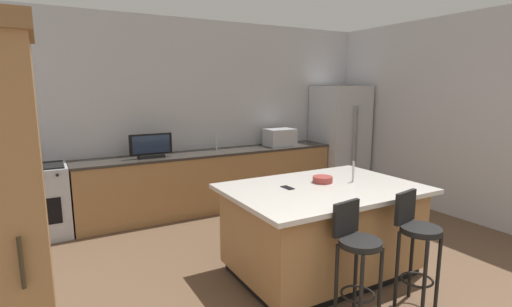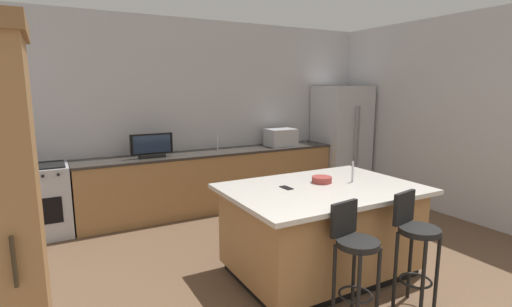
{
  "view_description": "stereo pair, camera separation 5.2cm",
  "coord_description": "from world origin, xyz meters",
  "px_view_note": "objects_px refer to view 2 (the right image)",
  "views": [
    {
      "loc": [
        -2.32,
        -0.88,
        1.91
      ],
      "look_at": [
        -0.02,
        3.23,
        1.08
      ],
      "focal_mm": 26.74,
      "sensor_mm": 36.0,
      "label": 1
    },
    {
      "loc": [
        -2.28,
        -0.9,
        1.91
      ],
      "look_at": [
        -0.02,
        3.23,
        1.08
      ],
      "focal_mm": 26.74,
      "sensor_mm": 36.0,
      "label": 2
    }
  ],
  "objects_px": {
    "kitchen_island": "(321,229)",
    "fruit_bowl": "(322,180)",
    "tv_monitor": "(152,147)",
    "refrigerator": "(341,139)",
    "tv_remote": "(318,178)",
    "bar_stool_left": "(354,253)",
    "microwave": "(281,137)",
    "cell_phone": "(286,188)",
    "bar_stool_right": "(415,240)",
    "range_oven": "(39,202)"
  },
  "relations": [
    {
      "from": "kitchen_island",
      "to": "range_oven",
      "type": "bearing_deg",
      "value": 135.78
    },
    {
      "from": "kitchen_island",
      "to": "tv_monitor",
      "type": "height_order",
      "value": "tv_monitor"
    },
    {
      "from": "microwave",
      "to": "cell_phone",
      "type": "relative_size",
      "value": 3.2
    },
    {
      "from": "tv_monitor",
      "to": "fruit_bowl",
      "type": "xyz_separation_m",
      "value": [
        1.21,
        -2.3,
        -0.12
      ]
    },
    {
      "from": "refrigerator",
      "to": "microwave",
      "type": "distance_m",
      "value": 1.26
    },
    {
      "from": "kitchen_island",
      "to": "microwave",
      "type": "height_order",
      "value": "microwave"
    },
    {
      "from": "kitchen_island",
      "to": "fruit_bowl",
      "type": "distance_m",
      "value": 0.51
    },
    {
      "from": "refrigerator",
      "to": "fruit_bowl",
      "type": "bearing_deg",
      "value": -134.56
    },
    {
      "from": "kitchen_island",
      "to": "microwave",
      "type": "relative_size",
      "value": 4.01
    },
    {
      "from": "bar_stool_right",
      "to": "fruit_bowl",
      "type": "distance_m",
      "value": 1.1
    },
    {
      "from": "range_oven",
      "to": "microwave",
      "type": "bearing_deg",
      "value": 0.02
    },
    {
      "from": "tv_monitor",
      "to": "bar_stool_left",
      "type": "bearing_deg",
      "value": -75.99
    },
    {
      "from": "bar_stool_right",
      "to": "tv_remote",
      "type": "distance_m",
      "value": 1.22
    },
    {
      "from": "microwave",
      "to": "refrigerator",
      "type": "bearing_deg",
      "value": -3.91
    },
    {
      "from": "bar_stool_left",
      "to": "fruit_bowl",
      "type": "distance_m",
      "value": 1.08
    },
    {
      "from": "refrigerator",
      "to": "cell_phone",
      "type": "relative_size",
      "value": 12.8
    },
    {
      "from": "tv_remote",
      "to": "range_oven",
      "type": "bearing_deg",
      "value": 176.49
    },
    {
      "from": "kitchen_island",
      "to": "bar_stool_right",
      "type": "xyz_separation_m",
      "value": [
        0.3,
        -0.89,
        0.15
      ]
    },
    {
      "from": "refrigerator",
      "to": "bar_stool_left",
      "type": "bearing_deg",
      "value": -129.45
    },
    {
      "from": "microwave",
      "to": "fruit_bowl",
      "type": "distance_m",
      "value": 2.55
    },
    {
      "from": "microwave",
      "to": "tv_remote",
      "type": "bearing_deg",
      "value": -112.49
    },
    {
      "from": "range_oven",
      "to": "cell_phone",
      "type": "distance_m",
      "value": 3.26
    },
    {
      "from": "bar_stool_right",
      "to": "microwave",
      "type": "bearing_deg",
      "value": 65.99
    },
    {
      "from": "refrigerator",
      "to": "bar_stool_right",
      "type": "relative_size",
      "value": 1.89
    },
    {
      "from": "microwave",
      "to": "tv_monitor",
      "type": "relative_size",
      "value": 0.81
    },
    {
      "from": "tv_monitor",
      "to": "refrigerator",
      "type": "bearing_deg",
      "value": -0.56
    },
    {
      "from": "range_oven",
      "to": "bar_stool_right",
      "type": "distance_m",
      "value": 4.42
    },
    {
      "from": "tv_remote",
      "to": "fruit_bowl",
      "type": "bearing_deg",
      "value": -79.52
    },
    {
      "from": "microwave",
      "to": "tv_monitor",
      "type": "xyz_separation_m",
      "value": [
        -2.19,
        -0.05,
        0.01
      ]
    },
    {
      "from": "bar_stool_left",
      "to": "cell_phone",
      "type": "distance_m",
      "value": 0.98
    },
    {
      "from": "kitchen_island",
      "to": "microwave",
      "type": "distance_m",
      "value": 2.78
    },
    {
      "from": "refrigerator",
      "to": "cell_phone",
      "type": "height_order",
      "value": "refrigerator"
    },
    {
      "from": "kitchen_island",
      "to": "refrigerator",
      "type": "height_order",
      "value": "refrigerator"
    },
    {
      "from": "refrigerator",
      "to": "tv_monitor",
      "type": "relative_size",
      "value": 3.25
    },
    {
      "from": "tv_remote",
      "to": "tv_monitor",
      "type": "bearing_deg",
      "value": 156.14
    },
    {
      "from": "kitchen_island",
      "to": "refrigerator",
      "type": "xyz_separation_m",
      "value": [
        2.33,
        2.4,
        0.49
      ]
    },
    {
      "from": "bar_stool_left",
      "to": "bar_stool_right",
      "type": "distance_m",
      "value": 0.61
    },
    {
      "from": "refrigerator",
      "to": "tv_remote",
      "type": "distance_m",
      "value": 3.02
    },
    {
      "from": "bar_stool_left",
      "to": "cell_phone",
      "type": "height_order",
      "value": "bar_stool_left"
    },
    {
      "from": "bar_stool_left",
      "to": "refrigerator",
      "type": "bearing_deg",
      "value": 42.53
    },
    {
      "from": "kitchen_island",
      "to": "tv_monitor",
      "type": "bearing_deg",
      "value": 114.44
    },
    {
      "from": "tv_monitor",
      "to": "bar_stool_left",
      "type": "relative_size",
      "value": 0.59
    },
    {
      "from": "kitchen_island",
      "to": "bar_stool_left",
      "type": "relative_size",
      "value": 1.93
    },
    {
      "from": "range_oven",
      "to": "tv_remote",
      "type": "bearing_deg",
      "value": -38.88
    },
    {
      "from": "refrigerator",
      "to": "microwave",
      "type": "relative_size",
      "value": 4.0
    },
    {
      "from": "fruit_bowl",
      "to": "cell_phone",
      "type": "height_order",
      "value": "fruit_bowl"
    },
    {
      "from": "refrigerator",
      "to": "tv_remote",
      "type": "bearing_deg",
      "value": -135.61
    },
    {
      "from": "microwave",
      "to": "tv_remote",
      "type": "distance_m",
      "value": 2.38
    },
    {
      "from": "cell_phone",
      "to": "tv_remote",
      "type": "distance_m",
      "value": 0.54
    },
    {
      "from": "cell_phone",
      "to": "tv_remote",
      "type": "xyz_separation_m",
      "value": [
        0.52,
        0.16,
        0.01
      ]
    }
  ]
}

